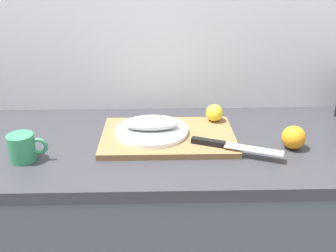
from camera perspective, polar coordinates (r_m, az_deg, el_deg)
name	(u,v)px	position (r m, az deg, el deg)	size (l,w,h in m)	color
back_wall	(128,21)	(1.50, -6.13, 15.46)	(3.20, 0.05, 2.50)	white
kitchen_counter	(131,245)	(1.54, -5.68, -17.46)	(2.00, 0.60, 0.90)	#4C5159
cutting_board	(168,137)	(1.30, 0.00, -1.61)	(0.45, 0.29, 0.02)	olive
white_plate	(152,131)	(1.30, -2.45, -0.71)	(0.25, 0.25, 0.01)	white
fish_fillet	(152,124)	(1.29, -2.47, 0.32)	(0.19, 0.08, 0.04)	#999E99
chef_knife	(224,145)	(1.21, 8.50, -2.82)	(0.28, 0.13, 0.02)	silver
lemon_0	(214,113)	(1.39, 7.00, 1.98)	(0.06, 0.06, 0.06)	yellow
coffee_mug_0	(23,148)	(1.23, -21.03, -3.06)	(0.12, 0.08, 0.09)	#338C59
orange_1	(294,137)	(1.29, 18.42, -1.64)	(0.08, 0.08, 0.08)	orange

